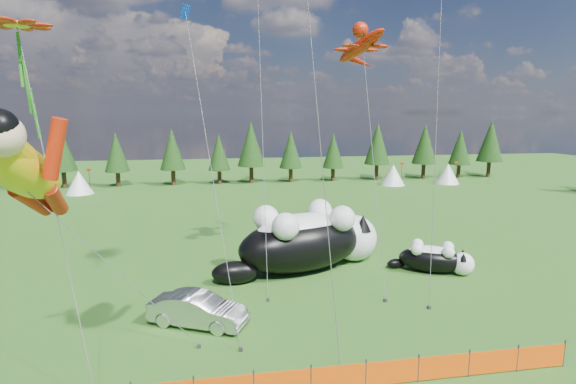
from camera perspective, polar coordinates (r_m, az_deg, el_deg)
The scene contains 11 objects.
ground at distance 19.62m, azimuth -2.15°, elevation -19.59°, with size 160.00×160.00×0.00m, color #133B0A.
safety_fence at distance 16.82m, azimuth -0.69°, elevation -23.09°, with size 22.06×0.06×1.10m.
tree_line at distance 62.21m, azimuth -7.69°, elevation 4.70°, with size 90.00×4.00×8.00m, color black, non-canonical shape.
festival_tents at distance 59.01m, azimuth 3.29°, elevation 1.94°, with size 50.00×3.20×2.80m, color white, non-canonical shape.
cat_large at distance 28.13m, azimuth 2.72°, elevation -5.95°, with size 11.01×6.66×4.11m.
cat_small at distance 29.27m, azimuth 18.17°, elevation -7.98°, with size 4.81×3.42×1.88m.
car at distance 21.76m, azimuth -11.39°, elevation -14.44°, with size 1.59×4.56×1.50m, color silver.
superhero_kite at distance 16.17m, azimuth -30.47°, elevation 2.27°, with size 7.46×5.35×10.97m.
gecko_kite at distance 31.44m, azimuth 9.24°, elevation 17.80°, with size 5.32×12.39×16.44m.
flower_kite at distance 22.12m, azimuth -31.14°, elevation 17.32°, with size 5.22×7.72×14.80m.
diamond_kite_a at distance 24.00m, azimuth -12.55°, elevation 19.52°, with size 2.50×7.37×16.17m.
Camera 1 is at (-2.20, -16.91, 9.70)m, focal length 28.00 mm.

